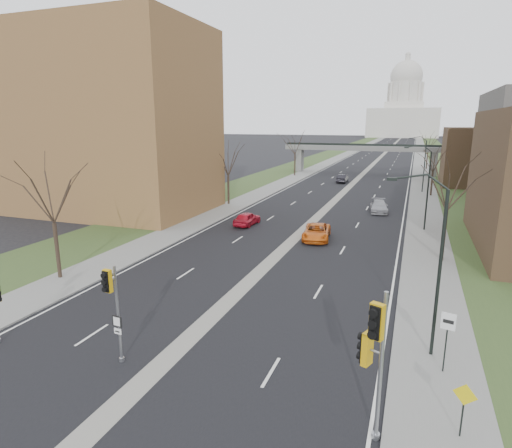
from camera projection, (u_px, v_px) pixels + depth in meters
The scene contains 28 objects.
ground at pixel (151, 374), 19.14m from camera, with size 700.00×700.00×0.00m, color black.
road_surface at pixel (385, 153), 155.95m from camera, with size 20.00×600.00×0.01m, color black.
median_strip at pixel (385, 153), 155.95m from camera, with size 1.20×600.00×0.02m, color gray.
sidewalk_right at pixel (420, 153), 151.89m from camera, with size 4.00×600.00×0.12m, color gray.
sidewalk_left at pixel (352, 152), 159.98m from camera, with size 4.00×600.00×0.12m, color gray.
grass_verge_right at pixel (439, 154), 149.87m from camera, with size 8.00×600.00×0.10m, color #324620.
grass_verge_left at pixel (336, 151), 162.01m from camera, with size 8.00×600.00×0.10m, color #324620.
apartment_building at pixel (105, 122), 52.70m from camera, with size 25.00×16.00×22.00m, color brown.
commercial_block_far at pixel (486, 157), 74.40m from camera, with size 14.00×14.00×10.00m, color #4B3723.
pedestrian_bridge at pixel (364, 151), 90.98m from camera, with size 34.00×3.00×6.45m.
capitol at pixel (404, 111), 306.66m from camera, with size 48.00×42.00×55.75m.
streetlight_near at pixel (426, 214), 19.29m from camera, with size 2.61×0.20×8.70m.
streetlight_mid at pixel (422, 163), 43.00m from camera, with size 2.61×0.20×8.70m.
streetlight_far at pixel (420, 148), 66.72m from camera, with size 2.61×0.20×8.70m.
tree_left_a at pixel (50, 187), 29.27m from camera, with size 7.20×7.20×9.40m.
tree_left_b at pixel (228, 159), 56.73m from camera, with size 6.75×6.75×8.81m.
tree_left_c at pixel (295, 141), 87.55m from camera, with size 7.65×7.65×9.99m.
tree_right_a at pixel (450, 179), 33.28m from camera, with size 7.20×7.20×9.40m.
tree_right_b at pixel (434, 157), 63.57m from camera, with size 6.30×6.30×8.22m.
tree_right_c at pixel (429, 139), 99.76m from camera, with size 7.65×7.65×9.99m.
signal_pole_median at pixel (112, 298), 19.20m from camera, with size 0.55×0.78×4.74m.
signal_pole_right at pixel (374, 346), 14.40m from camera, with size 0.94×1.29×5.62m.
speed_limit_sign at pixel (447, 332), 18.73m from camera, with size 0.60×0.17×2.83m.
warning_sign at pixel (464, 402), 14.91m from camera, with size 0.78×0.33×2.10m.
car_left_near at pixel (247, 219), 46.56m from camera, with size 1.74×4.32×1.47m, color red.
car_left_far at pixel (343, 178), 79.24m from camera, with size 1.61×4.61×1.52m, color black.
car_right_near at pixel (317, 232), 40.93m from camera, with size 2.43×5.26×1.46m, color #D46316.
car_right_mid at pixel (379, 206), 53.29m from camera, with size 2.04×5.02×1.46m, color #94959B.
Camera 1 is at (10.32, -14.35, 11.03)m, focal length 30.00 mm.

